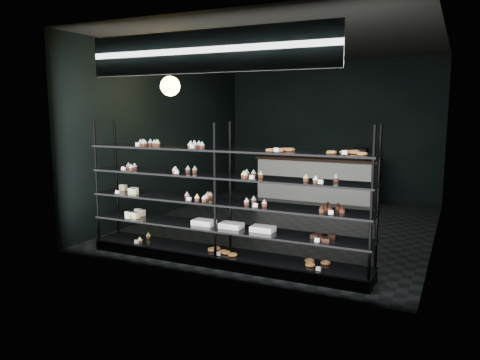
{
  "coord_description": "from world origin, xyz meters",
  "views": [
    {
      "loc": [
        2.81,
        -7.87,
        2.07
      ],
      "look_at": [
        -0.03,
        -1.9,
        1.07
      ],
      "focal_mm": 35.0,
      "sensor_mm": 36.0,
      "label": 1
    }
  ],
  "objects": [
    {
      "name": "service_counter",
      "position": [
        -0.16,
        2.5,
        0.5
      ],
      "size": [
        2.79,
        0.65,
        1.23
      ],
      "color": "silver",
      "rests_on": "room"
    },
    {
      "name": "signage",
      "position": [
        0.0,
        -2.93,
        2.75
      ],
      "size": [
        3.3,
        0.05,
        0.5
      ],
      "color": "#0C153D",
      "rests_on": "room"
    },
    {
      "name": "pendant_lamp",
      "position": [
        -1.58,
        -1.32,
        2.45
      ],
      "size": [
        0.32,
        0.32,
        0.89
      ],
      "color": "black",
      "rests_on": "room"
    },
    {
      "name": "display_shelf",
      "position": [
        -0.05,
        -2.45,
        0.63
      ],
      "size": [
        4.0,
        0.5,
        1.91
      ],
      "color": "black",
      "rests_on": "room"
    },
    {
      "name": "room",
      "position": [
        0.0,
        0.0,
        1.6
      ],
      "size": [
        5.01,
        6.01,
        3.2
      ],
      "color": "black",
      "rests_on": "ground"
    }
  ]
}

